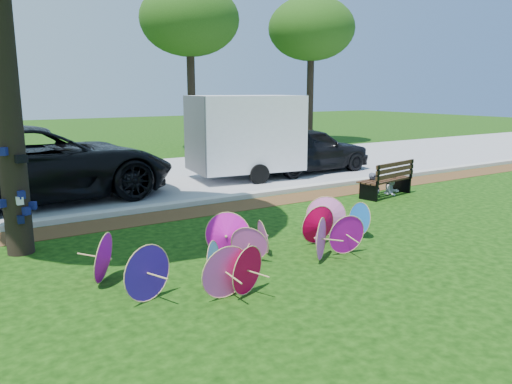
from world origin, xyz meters
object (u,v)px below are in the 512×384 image
(dark_pickup, at_px, (307,150))
(person_right, at_px, (393,175))
(person_left, at_px, (374,174))
(park_bench, at_px, (385,179))
(cargo_trailer, at_px, (245,133))
(black_van, at_px, (35,164))
(parasol_pile, at_px, (260,243))

(dark_pickup, height_order, person_right, dark_pickup)
(person_left, bearing_deg, park_bench, -11.17)
(cargo_trailer, bearing_deg, black_van, -171.45)
(park_bench, relative_size, person_right, 1.67)
(black_van, bearing_deg, parasol_pile, -165.99)
(parasol_pile, height_order, dark_pickup, dark_pickup)
(cargo_trailer, distance_m, park_bench, 4.67)
(dark_pickup, bearing_deg, parasol_pile, 135.58)
(park_bench, bearing_deg, cargo_trailer, 102.41)
(black_van, bearing_deg, dark_pickup, -94.00)
(parasol_pile, xyz_separation_m, person_right, (6.02, 2.77, 0.16))
(parasol_pile, bearing_deg, park_bench, 25.63)
(park_bench, relative_size, person_left, 1.42)
(black_van, bearing_deg, person_left, -122.52)
(park_bench, bearing_deg, person_right, -2.19)
(dark_pickup, distance_m, park_bench, 4.22)
(black_van, relative_size, person_right, 6.51)
(black_van, relative_size, person_left, 5.55)
(parasol_pile, xyz_separation_m, cargo_trailer, (3.90, 6.93, 1.08))
(dark_pickup, xyz_separation_m, cargo_trailer, (-2.42, 0.06, 0.67))
(parasol_pile, distance_m, black_van, 7.24)
(parasol_pile, distance_m, person_right, 6.63)
(black_van, distance_m, cargo_trailer, 6.17)
(black_van, relative_size, dark_pickup, 1.51)
(dark_pickup, relative_size, park_bench, 2.58)
(black_van, distance_m, person_right, 9.23)
(person_right, bearing_deg, parasol_pile, -157.04)
(person_right, bearing_deg, dark_pickup, 84.00)
(parasol_pile, relative_size, person_right, 5.03)
(cargo_trailer, xyz_separation_m, park_bench, (1.77, -4.21, -0.99))
(person_left, bearing_deg, black_van, 148.57)
(cargo_trailer, height_order, person_left, cargo_trailer)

